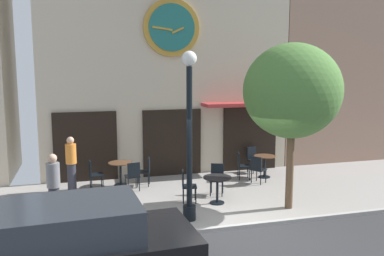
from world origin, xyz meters
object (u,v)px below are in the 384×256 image
object	(u,v)px
street_lamp	(189,136)
cafe_chair_near_lamp	(133,174)
cafe_table_near_curb	(120,168)
cafe_chair_curbside	(146,169)
cafe_table_center	(217,184)
parked_car_black	(65,251)
cafe_table_leftmost	(265,162)
street_tree	(293,91)
cafe_chair_near_tree	(217,177)
cafe_chair_corner	(258,168)
cafe_chair_facing_wall	(186,184)
pedestrian_grey	(54,187)
cafe_chair_right_end	(253,157)
pedestrian_orange	(71,163)
cafe_chair_outer	(241,164)
cafe_chair_by_entrance	(94,172)

from	to	relation	value
street_lamp	cafe_chair_near_lamp	distance (m)	3.32
cafe_table_near_curb	cafe_chair_curbside	bearing A→B (deg)	-17.89
cafe_table_center	parked_car_black	bearing A→B (deg)	-136.38
street_lamp	cafe_table_leftmost	size ratio (longest dim) A/B	5.46
cafe_table_near_curb	cafe_table_center	xyz separation A→B (m)	(2.39, -2.49, 0.01)
street_tree	cafe_chair_near_tree	size ratio (longest dim) A/B	4.84
cafe_table_near_curb	cafe_chair_corner	size ratio (longest dim) A/B	0.85
street_lamp	cafe_table_center	bearing A→B (deg)	43.08
cafe_chair_facing_wall	pedestrian_grey	distance (m)	3.51
cafe_chair_right_end	pedestrian_orange	size ratio (longest dim) A/B	0.54
cafe_table_center	cafe_chair_facing_wall	size ratio (longest dim) A/B	0.87
street_lamp	cafe_chair_curbside	bearing A→B (deg)	99.53
street_tree	cafe_chair_outer	distance (m)	3.97
cafe_chair_near_tree	pedestrian_orange	distance (m)	4.41
cafe_chair_right_end	cafe_chair_near_tree	xyz separation A→B (m)	(-2.10, -2.13, 0.00)
street_tree	cafe_table_leftmost	bearing A→B (deg)	76.43
cafe_chair_facing_wall	cafe_chair_corner	size ratio (longest dim) A/B	1.00
cafe_table_center	cafe_chair_near_lamp	size ratio (longest dim) A/B	0.87
cafe_table_center	cafe_chair_curbside	distance (m)	2.77
cafe_table_center	cafe_chair_corner	distance (m)	2.41
cafe_table_center	parked_car_black	size ratio (longest dim) A/B	0.18
street_tree	cafe_table_near_curb	size ratio (longest dim) A/B	5.71
street_lamp	cafe_chair_near_tree	world-z (taller)	street_lamp
cafe_table_near_curb	cafe_table_leftmost	size ratio (longest dim) A/B	1.01
street_lamp	street_tree	size ratio (longest dim) A/B	0.94
cafe_chair_near_lamp	cafe_chair_near_tree	distance (m)	2.54
cafe_chair_outer	cafe_chair_near_tree	xyz separation A→B (m)	(-1.33, -1.34, 0.00)
cafe_chair_outer	cafe_chair_curbside	xyz separation A→B (m)	(-3.21, 0.10, 0.00)
street_tree	cafe_table_leftmost	xyz separation A→B (m)	(0.73, 3.01, -2.57)
cafe_chair_near_lamp	cafe_chair_curbside	world-z (taller)	same
street_tree	cafe_chair_by_entrance	bearing A→B (deg)	147.47
cafe_chair_facing_wall	pedestrian_orange	xyz separation A→B (m)	(-3.08, 1.96, 0.33)
cafe_chair_right_end	cafe_chair_near_tree	size ratio (longest dim) A/B	1.00
cafe_table_leftmost	pedestrian_orange	world-z (taller)	pedestrian_orange
cafe_chair_outer	cafe_chair_corner	size ratio (longest dim) A/B	1.00
cafe_table_center	cafe_chair_outer	distance (m)	2.67
cafe_table_leftmost	cafe_chair_corner	bearing A→B (deg)	-130.82
street_lamp	cafe_chair_by_entrance	xyz separation A→B (m)	(-2.16, 3.29, -1.56)
cafe_chair_near_lamp	pedestrian_grey	world-z (taller)	pedestrian_grey
street_lamp	parked_car_black	world-z (taller)	street_lamp
cafe_table_leftmost	cafe_chair_right_end	size ratio (longest dim) A/B	0.84
cafe_table_center	pedestrian_orange	world-z (taller)	pedestrian_orange
cafe_table_leftmost	pedestrian_grey	xyz separation A→B (m)	(-6.70, -2.32, 0.32)
cafe_chair_corner	street_tree	bearing A→B (deg)	-94.12
cafe_table_center	cafe_chair_near_lamp	distance (m)	2.73
cafe_table_leftmost	cafe_chair_outer	bearing A→B (deg)	179.84
cafe_chair_facing_wall	pedestrian_grey	size ratio (longest dim) A/B	0.54
cafe_table_leftmost	cafe_chair_curbside	world-z (taller)	cafe_chair_curbside
cafe_chair_near_lamp	cafe_chair_near_tree	xyz separation A→B (m)	(2.36, -0.95, 0.00)
cafe_chair_outer	cafe_chair_near_lamp	world-z (taller)	same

